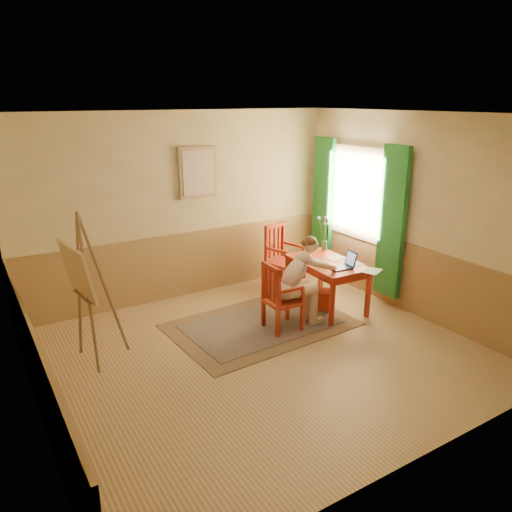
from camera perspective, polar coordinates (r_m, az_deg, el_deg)
room at (r=5.54m, az=0.78°, el=1.54°), size 5.04×4.54×2.84m
wainscot at (r=6.49m, az=-3.03°, el=-4.41°), size 5.00×4.50×1.00m
window at (r=7.85m, az=11.51°, el=5.67°), size 0.12×2.01×2.20m
wall_portrait at (r=7.45m, az=-6.77°, el=9.60°), size 0.60×0.05×0.76m
rug at (r=6.77m, az=0.61°, el=-7.96°), size 2.48×1.72×0.02m
table at (r=7.15m, az=8.23°, el=-1.30°), size 0.77×1.23×0.72m
chair_left at (r=6.46m, az=2.81°, el=-4.83°), size 0.44×0.42×0.94m
chair_back at (r=7.85m, az=3.10°, el=-0.17°), size 0.58×0.60×1.06m
figure at (r=6.52m, az=5.06°, el=-2.57°), size 0.92×0.40×1.25m
laptop at (r=6.88m, az=10.15°, el=-0.99°), size 0.39×0.26×0.22m
papers at (r=7.07m, az=9.95°, el=-0.83°), size 0.82×1.11×0.00m
vase at (r=7.59m, az=7.94°, el=2.48°), size 0.17×0.26×0.53m
wastebasket at (r=7.27m, az=8.01°, el=-5.06°), size 0.35×0.35×0.29m
easel at (r=5.79m, az=-19.67°, el=-2.26°), size 0.64×0.81×1.81m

